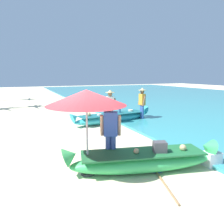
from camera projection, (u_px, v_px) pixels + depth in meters
The scene contains 10 objects.
ground_plane at pixel (82, 165), 5.86m from camera, with size 80.00×80.00×0.00m, color beige.
sea at pixel (218, 101), 19.15m from camera, with size 24.00×56.00×0.10m, color teal.
boat_green_foreground at pixel (143, 160), 5.47m from camera, with size 4.07×1.70×0.82m.
boat_cyan_midground at pixel (113, 118), 10.98m from camera, with size 4.63×1.38×0.79m.
person_vendor_hatted at pixel (110, 105), 10.26m from camera, with size 0.58×0.44×1.76m.
person_tourist_customer at pixel (111, 132), 5.59m from camera, with size 0.59×0.41×1.75m.
person_vendor_assistant at pixel (142, 102), 11.45m from camera, with size 0.44×0.55×1.77m.
patio_umbrella_large at pixel (86, 98), 5.02m from camera, with size 1.93×1.93×2.13m.
cooler_box at pixel (212, 159), 5.80m from camera, with size 0.43×0.34×0.40m, color silver.
paddle at pixel (162, 180), 5.00m from camera, with size 0.68×1.53×0.05m.
Camera 1 is at (-1.51, -5.36, 2.49)m, focal length 33.94 mm.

